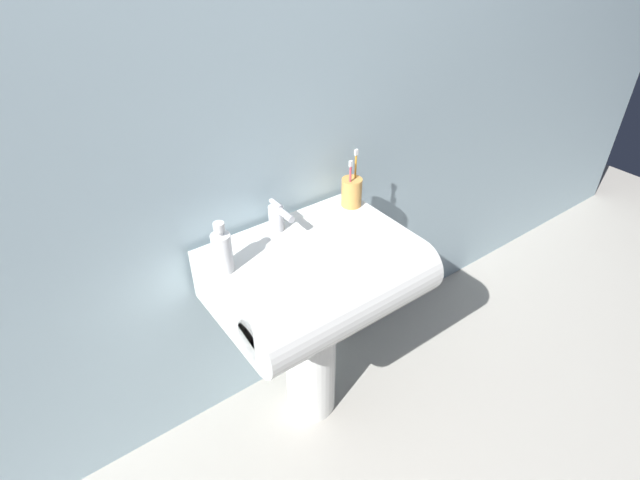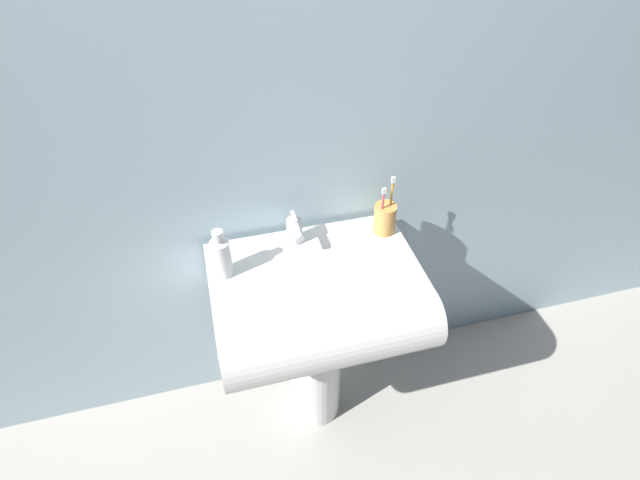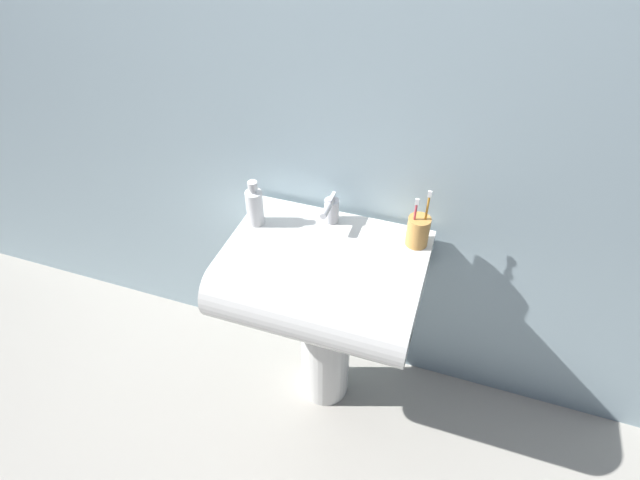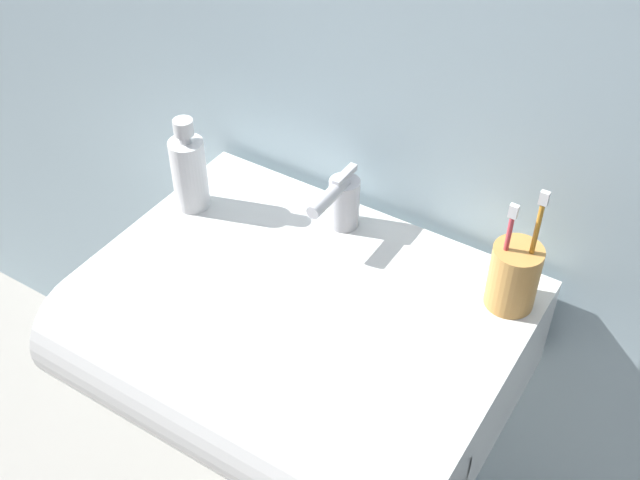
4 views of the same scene
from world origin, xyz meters
name	(u,v)px [view 3 (image 3 of 4)]	position (x,y,z in m)	size (l,w,h in m)	color
ground_plane	(325,386)	(0.00, 0.00, 0.00)	(6.00, 6.00, 0.00)	#ADA89E
wall_back	(353,91)	(0.00, 0.24, 1.20)	(5.00, 0.05, 2.40)	#9EB7C1
sink_pedestal	(326,342)	(0.00, 0.00, 0.30)	(0.19, 0.19, 0.60)	white
sink_basin	(321,281)	(0.00, -0.06, 0.69)	(0.63, 0.48, 0.18)	white
faucet	(331,210)	(-0.03, 0.13, 0.83)	(0.05, 0.12, 0.10)	silver
toothbrush_cup	(418,231)	(0.26, 0.11, 0.83)	(0.07, 0.07, 0.21)	#D19347
soap_bottle	(255,206)	(-0.27, 0.05, 0.84)	(0.06, 0.06, 0.16)	white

